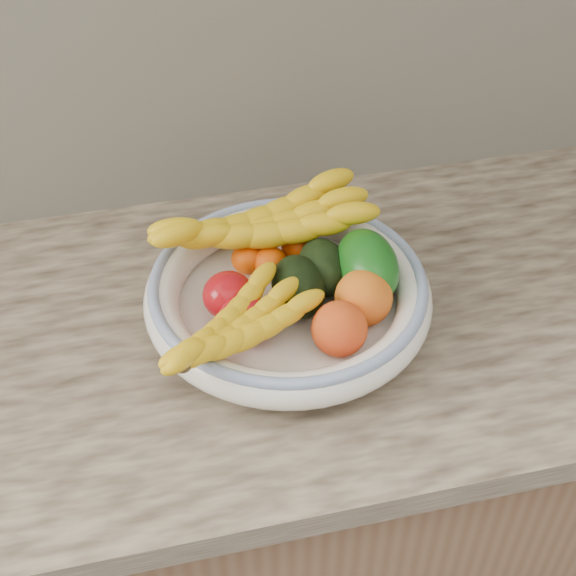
# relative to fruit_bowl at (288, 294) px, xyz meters

# --- Properties ---
(kitchen_counter) EXTENTS (2.44, 0.66, 1.40)m
(kitchen_counter) POSITION_rel_fruit_bowl_xyz_m (0.00, 0.03, -0.48)
(kitchen_counter) COLOR brown
(kitchen_counter) RESTS_ON ground
(fruit_bowl) EXTENTS (0.39, 0.39, 0.08)m
(fruit_bowl) POSITION_rel_fruit_bowl_xyz_m (0.00, 0.00, 0.00)
(fruit_bowl) COLOR white
(fruit_bowl) RESTS_ON kitchen_counter
(clementine_back_left) EXTENTS (0.06, 0.06, 0.04)m
(clementine_back_left) POSITION_rel_fruit_bowl_xyz_m (-0.04, 0.08, 0.01)
(clementine_back_left) COLOR #F65505
(clementine_back_left) RESTS_ON fruit_bowl
(clementine_back_right) EXTENTS (0.07, 0.07, 0.05)m
(clementine_back_right) POSITION_rel_fruit_bowl_xyz_m (0.04, 0.09, 0.01)
(clementine_back_right) COLOR #DE4704
(clementine_back_right) RESTS_ON fruit_bowl
(clementine_back_mid) EXTENTS (0.06, 0.06, 0.04)m
(clementine_back_mid) POSITION_rel_fruit_bowl_xyz_m (-0.01, 0.07, 0.01)
(clementine_back_mid) COLOR #EA5104
(clementine_back_mid) RESTS_ON fruit_bowl
(tomato_left) EXTENTS (0.09, 0.09, 0.06)m
(tomato_left) POSITION_rel_fruit_bowl_xyz_m (-0.08, 0.00, 0.01)
(tomato_left) COLOR #A80C13
(tomato_left) RESTS_ON fruit_bowl
(tomato_near_left) EXTENTS (0.08, 0.08, 0.06)m
(tomato_near_left) POSITION_rel_fruit_bowl_xyz_m (-0.07, -0.05, 0.01)
(tomato_near_left) COLOR #AF0D14
(tomato_near_left) RESTS_ON fruit_bowl
(avocado_center) EXTENTS (0.08, 0.11, 0.07)m
(avocado_center) POSITION_rel_fruit_bowl_xyz_m (0.01, -0.00, 0.02)
(avocado_center) COLOR black
(avocado_center) RESTS_ON fruit_bowl
(avocado_right) EXTENTS (0.07, 0.10, 0.07)m
(avocado_right) POSITION_rel_fruit_bowl_xyz_m (0.06, 0.03, 0.02)
(avocado_right) COLOR black
(avocado_right) RESTS_ON fruit_bowl
(green_mango) EXTENTS (0.11, 0.13, 0.11)m
(green_mango) POSITION_rel_fruit_bowl_xyz_m (0.11, 0.00, 0.03)
(green_mango) COLOR #0F500F
(green_mango) RESTS_ON fruit_bowl
(peach_front) EXTENTS (0.09, 0.09, 0.07)m
(peach_front) POSITION_rel_fruit_bowl_xyz_m (0.04, -0.10, 0.02)
(peach_front) COLOR orange
(peach_front) RESTS_ON fruit_bowl
(peach_right) EXTENTS (0.08, 0.08, 0.08)m
(peach_right) POSITION_rel_fruit_bowl_xyz_m (0.09, -0.05, 0.02)
(peach_right) COLOR orange
(peach_right) RESTS_ON fruit_bowl
(banana_bunch_back) EXTENTS (0.35, 0.16, 0.09)m
(banana_bunch_back) POSITION_rel_fruit_bowl_xyz_m (-0.02, 0.10, 0.04)
(banana_bunch_back) COLOR yellow
(banana_bunch_back) RESTS_ON fruit_bowl
(banana_bunch_front) EXTENTS (0.26, 0.23, 0.07)m
(banana_bunch_front) POSITION_rel_fruit_bowl_xyz_m (-0.09, -0.09, 0.03)
(banana_bunch_front) COLOR yellow
(banana_bunch_front) RESTS_ON fruit_bowl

